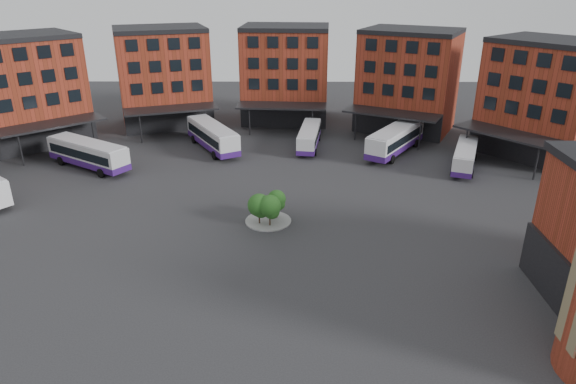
{
  "coord_description": "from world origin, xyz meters",
  "views": [
    {
      "loc": [
        4.19,
        -31.97,
        22.0
      ],
      "look_at": [
        3.91,
        9.85,
        4.0
      ],
      "focal_mm": 32.0,
      "sensor_mm": 36.0,
      "label": 1
    }
  ],
  "objects_px": {
    "bus_b": "(88,154)",
    "bus_c": "(213,136)",
    "bus_e": "(395,139)",
    "tree_island": "(268,206)",
    "bus_f": "(465,156)",
    "bus_d": "(309,137)"
  },
  "relations": [
    {
      "from": "bus_b",
      "to": "bus_c",
      "type": "height_order",
      "value": "bus_c"
    },
    {
      "from": "bus_e",
      "to": "tree_island",
      "type": "bearing_deg",
      "value": -93.29
    },
    {
      "from": "bus_c",
      "to": "bus_e",
      "type": "relative_size",
      "value": 1.01
    },
    {
      "from": "bus_c",
      "to": "bus_f",
      "type": "distance_m",
      "value": 32.27
    },
    {
      "from": "bus_c",
      "to": "tree_island",
      "type": "bearing_deg",
      "value": -99.09
    },
    {
      "from": "tree_island",
      "to": "bus_e",
      "type": "distance_m",
      "value": 26.05
    },
    {
      "from": "bus_c",
      "to": "bus_d",
      "type": "xyz_separation_m",
      "value": [
        12.92,
        0.86,
        -0.31
      ]
    },
    {
      "from": "bus_f",
      "to": "bus_e",
      "type": "bearing_deg",
      "value": 165.0
    },
    {
      "from": "tree_island",
      "to": "bus_b",
      "type": "distance_m",
      "value": 26.87
    },
    {
      "from": "bus_b",
      "to": "bus_e",
      "type": "bearing_deg",
      "value": -48.6
    },
    {
      "from": "bus_b",
      "to": "bus_e",
      "type": "relative_size",
      "value": 0.97
    },
    {
      "from": "bus_b",
      "to": "bus_c",
      "type": "bearing_deg",
      "value": -30.08
    },
    {
      "from": "bus_b",
      "to": "bus_d",
      "type": "distance_m",
      "value": 28.12
    },
    {
      "from": "tree_island",
      "to": "bus_d",
      "type": "bearing_deg",
      "value": 78.64
    },
    {
      "from": "bus_d",
      "to": "bus_f",
      "type": "bearing_deg",
      "value": -14.89
    },
    {
      "from": "bus_f",
      "to": "bus_c",
      "type": "bearing_deg",
      "value": -171.01
    },
    {
      "from": "bus_c",
      "to": "bus_d",
      "type": "relative_size",
      "value": 1.16
    },
    {
      "from": "tree_island",
      "to": "bus_b",
      "type": "height_order",
      "value": "bus_b"
    },
    {
      "from": "bus_f",
      "to": "bus_d",
      "type": "bearing_deg",
      "value": 178.72
    },
    {
      "from": "bus_b",
      "to": "bus_f",
      "type": "distance_m",
      "value": 45.55
    },
    {
      "from": "bus_b",
      "to": "bus_d",
      "type": "bearing_deg",
      "value": -40.58
    },
    {
      "from": "bus_e",
      "to": "bus_b",
      "type": "bearing_deg",
      "value": -137.38
    }
  ]
}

